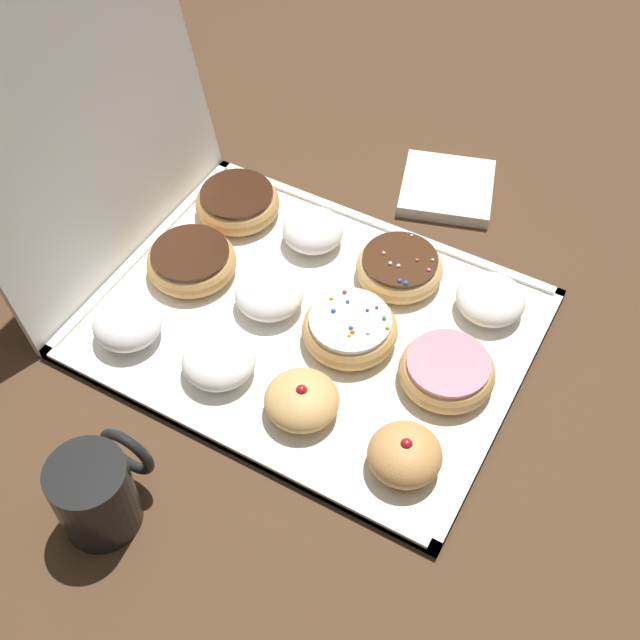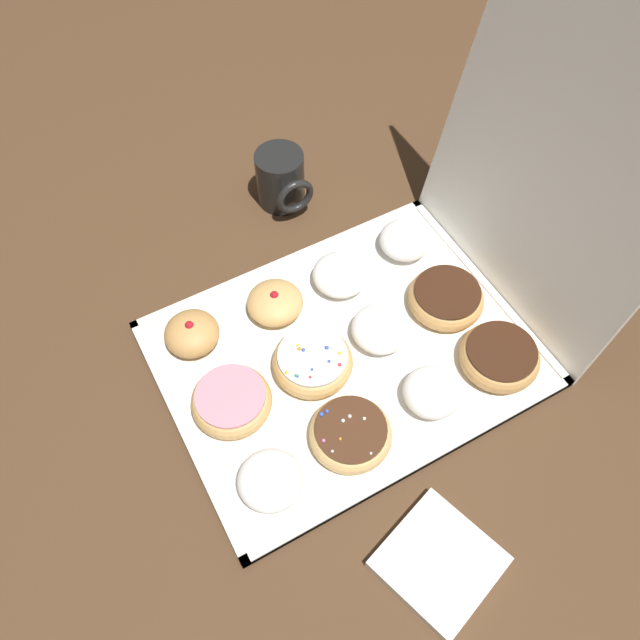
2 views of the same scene
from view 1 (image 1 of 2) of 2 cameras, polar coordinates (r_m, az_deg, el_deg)
name	(u,v)px [view 1 (image 1 of 2)]	position (r m, az deg, el deg)	size (l,w,h in m)	color
ground_plane	(311,327)	(1.06, -0.65, -0.50)	(3.00, 3.00, 0.00)	#4C331E
donut_box	(311,325)	(1.06, -0.65, -0.32)	(0.41, 0.54, 0.01)	white
box_lid_open	(68,71)	(1.03, -17.00, 16.12)	(0.41, 0.56, 0.01)	white
jelly_filled_donut_0	(405,454)	(0.92, 5.87, -9.21)	(0.08, 0.08, 0.05)	tan
pink_frosted_donut_1	(447,371)	(0.99, 8.73, -3.51)	(0.12, 0.12, 0.04)	tan
powdered_filled_donut_2	(491,299)	(1.07, 11.68, 1.41)	(0.09, 0.09, 0.04)	white
jelly_filled_donut_3	(302,400)	(0.96, -1.26, -5.53)	(0.09, 0.09, 0.05)	tan
sprinkle_donut_4	(350,328)	(1.02, 2.10, -0.57)	(0.12, 0.12, 0.04)	tan
sprinkle_donut_5	(399,267)	(1.09, 5.50, 3.62)	(0.11, 0.11, 0.04)	#E5B770
powdered_filled_donut_6	(219,360)	(1.00, -6.99, -2.75)	(0.09, 0.09, 0.04)	white
powdered_filled_donut_7	(268,295)	(1.05, -3.61, 1.71)	(0.09, 0.09, 0.04)	white
powdered_filled_donut_8	(313,230)	(1.13, -0.49, 6.20)	(0.08, 0.08, 0.05)	white
powdered_filled_donut_9	(127,323)	(1.05, -13.14, -0.24)	(0.09, 0.09, 0.05)	white
chocolate_frosted_donut_10	(193,259)	(1.11, -8.76, 4.15)	(0.12, 0.12, 0.04)	tan
chocolate_frosted_donut_11	(237,202)	(1.18, -5.71, 8.07)	(0.12, 0.12, 0.04)	tan
coffee_mug	(97,492)	(0.90, -15.15, -11.36)	(0.10, 0.08, 0.10)	black
napkin_stack	(447,188)	(1.24, 8.75, 8.98)	(0.13, 0.13, 0.02)	white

